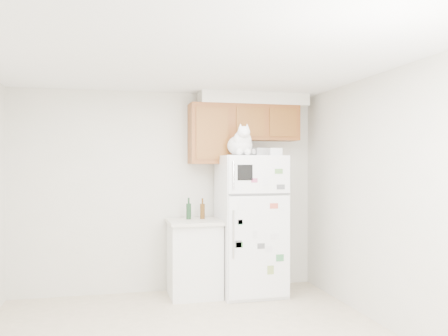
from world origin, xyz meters
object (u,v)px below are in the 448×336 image
object	(u,v)px
bottle_amber	(202,209)
cat	(241,144)
refrigerator	(251,225)
storage_box_back	(260,152)
base_counter	(194,258)
bottle_green	(189,208)
storage_box_front	(275,152)

from	to	relation	value
bottle_amber	cat	bearing A→B (deg)	-40.07
refrigerator	storage_box_back	bearing A→B (deg)	34.00
refrigerator	cat	bearing A→B (deg)	-135.55
base_counter	bottle_amber	bearing A→B (deg)	38.36
bottle_green	cat	bearing A→B (deg)	-30.32
storage_box_back	bottle_green	bearing A→B (deg)	159.91
refrigerator	cat	xyz separation A→B (m)	(-0.17, -0.17, 0.99)
base_counter	storage_box_back	bearing A→B (deg)	2.18
refrigerator	cat	distance (m)	1.02
storage_box_back	cat	bearing A→B (deg)	-156.37
storage_box_back	bottle_amber	xyz separation A→B (m)	(-0.73, 0.06, -0.70)
refrigerator	bottle_amber	size ratio (longest dim) A/B	6.66
cat	bottle_amber	size ratio (longest dim) A/B	2.06
base_counter	bottle_green	size ratio (longest dim) A/B	3.48
cat	bottle_amber	bearing A→B (deg)	139.93
storage_box_back	bottle_green	size ratio (longest dim) A/B	0.68
storage_box_back	bottle_green	distance (m)	1.14
storage_box_back	storage_box_front	distance (m)	0.29
refrigerator	bottle_green	bearing A→B (deg)	167.33
storage_box_back	bottle_amber	distance (m)	1.01
cat	storage_box_back	size ratio (longest dim) A/B	2.93
base_counter	cat	world-z (taller)	cat
storage_box_front	bottle_green	size ratio (longest dim) A/B	0.57
cat	bottle_amber	distance (m)	0.95
base_counter	storage_box_front	bearing A→B (deg)	-14.10
base_counter	bottle_amber	world-z (taller)	bottle_amber
cat	storage_box_front	world-z (taller)	cat
refrigerator	storage_box_front	distance (m)	0.95
bottle_green	bottle_amber	size ratio (longest dim) A/B	1.03
base_counter	bottle_green	xyz separation A→B (m)	(-0.05, 0.09, 0.59)
refrigerator	base_counter	size ratio (longest dim) A/B	1.85
storage_box_back	refrigerator	bearing A→B (deg)	-162.20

